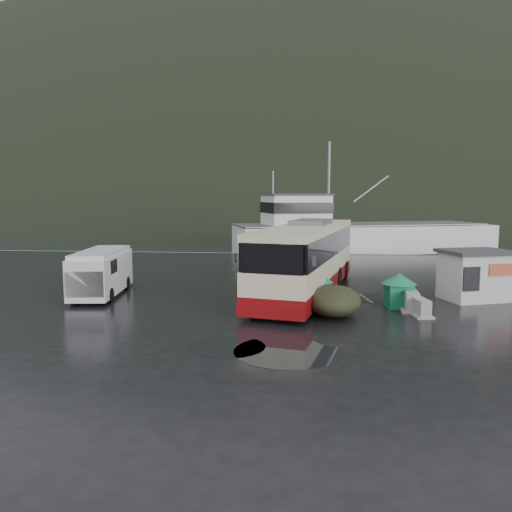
# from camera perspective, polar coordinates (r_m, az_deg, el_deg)

# --- Properties ---
(ground) EXTENTS (160.00, 160.00, 0.00)m
(ground) POSITION_cam_1_polar(r_m,az_deg,el_deg) (22.62, 0.46, -5.61)
(ground) COLOR black
(ground) RESTS_ON ground
(harbor_water) EXTENTS (300.00, 180.00, 0.02)m
(harbor_water) POSITION_cam_1_polar(r_m,az_deg,el_deg) (132.11, 4.34, 4.81)
(harbor_water) COLOR black
(harbor_water) RESTS_ON ground
(quay_edge) EXTENTS (160.00, 0.60, 1.50)m
(quay_edge) POSITION_cam_1_polar(r_m,az_deg,el_deg) (42.33, 2.65, 0.28)
(quay_edge) COLOR #999993
(quay_edge) RESTS_ON ground
(headland) EXTENTS (780.00, 540.00, 570.00)m
(headland) POSITION_cam_1_polar(r_m,az_deg,el_deg) (272.18, 6.87, 5.88)
(headland) COLOR black
(headland) RESTS_ON ground
(coach_bus) EXTENTS (6.03, 13.45, 3.70)m
(coach_bus) POSITION_cam_1_polar(r_m,az_deg,el_deg) (25.46, 5.74, -4.23)
(coach_bus) COLOR beige
(coach_bus) RESTS_ON ground
(white_van) EXTENTS (2.46, 5.63, 2.28)m
(white_van) POSITION_cam_1_polar(r_m,az_deg,el_deg) (25.87, -17.14, -4.32)
(white_van) COLOR silver
(white_van) RESTS_ON ground
(waste_bin_left) EXTENTS (1.21, 1.21, 1.53)m
(waste_bin_left) POSITION_cam_1_polar(r_m,az_deg,el_deg) (23.05, 15.94, -5.65)
(waste_bin_left) COLOR #167D4E
(waste_bin_left) RESTS_ON ground
(waste_bin_right) EXTENTS (0.98, 0.98, 1.35)m
(waste_bin_right) POSITION_cam_1_polar(r_m,az_deg,el_deg) (23.44, 7.13, -5.22)
(waste_bin_right) COLOR #167D4E
(waste_bin_right) RESTS_ON ground
(dome_tent) EXTENTS (2.46, 3.26, 1.21)m
(dome_tent) POSITION_cam_1_polar(r_m,az_deg,el_deg) (21.00, 8.87, -6.69)
(dome_tent) COLOR #2B2D1B
(dome_tent) RESTS_ON ground
(ticket_kiosk) EXTENTS (3.60, 3.12, 2.38)m
(ticket_kiosk) POSITION_cam_1_polar(r_m,az_deg,el_deg) (25.90, 23.59, -4.59)
(ticket_kiosk) COLOR silver
(ticket_kiosk) RESTS_ON ground
(jersey_barrier_a) EXTENTS (1.00, 1.79, 0.86)m
(jersey_barrier_a) POSITION_cam_1_polar(r_m,az_deg,el_deg) (22.65, 17.20, -5.92)
(jersey_barrier_a) COLOR #999993
(jersey_barrier_a) RESTS_ON ground
(jersey_barrier_b) EXTENTS (0.93, 1.54, 0.72)m
(jersey_barrier_b) POSITION_cam_1_polar(r_m,az_deg,el_deg) (21.75, 18.19, -6.48)
(jersey_barrier_b) COLOR #999993
(jersey_barrier_b) RESTS_ON ground
(fishing_trawler) EXTENTS (29.32, 15.19, 11.53)m
(fishing_trawler) POSITION_cam_1_polar(r_m,az_deg,el_deg) (50.26, 11.72, 1.20)
(fishing_trawler) COLOR silver
(fishing_trawler) RESTS_ON ground
(puddles) EXTENTS (8.72, 14.61, 0.01)m
(puddles) POSITION_cam_1_polar(r_m,az_deg,el_deg) (20.64, 6.50, -6.87)
(puddles) COLOR black
(puddles) RESTS_ON ground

